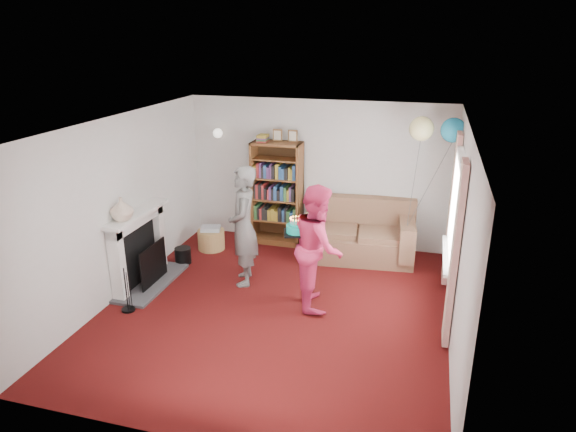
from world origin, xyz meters
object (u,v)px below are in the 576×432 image
(bookcase, at_px, (277,194))
(sofa, at_px, (359,236))
(person_striped, at_px, (243,226))
(person_magenta, at_px, (318,246))
(birthday_cake, at_px, (297,229))

(bookcase, distance_m, sofa, 1.58)
(person_striped, bearing_deg, bookcase, 160.72)
(person_magenta, bearing_deg, sofa, -27.00)
(bookcase, xyz_separation_m, sofa, (1.47, -0.23, -0.54))
(sofa, height_order, person_magenta, person_magenta)
(sofa, distance_m, birthday_cake, 2.03)
(bookcase, relative_size, person_striped, 1.13)
(person_striped, relative_size, person_magenta, 1.05)
(bookcase, distance_m, person_striped, 1.65)
(birthday_cake, bearing_deg, bookcase, 113.32)
(sofa, height_order, person_striped, person_striped)
(person_striped, distance_m, birthday_cake, 0.98)
(sofa, bearing_deg, bookcase, 165.44)
(sofa, distance_m, person_magenta, 1.87)
(person_striped, bearing_deg, birthday_cake, 49.15)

